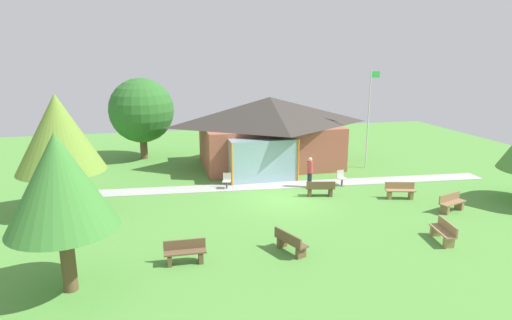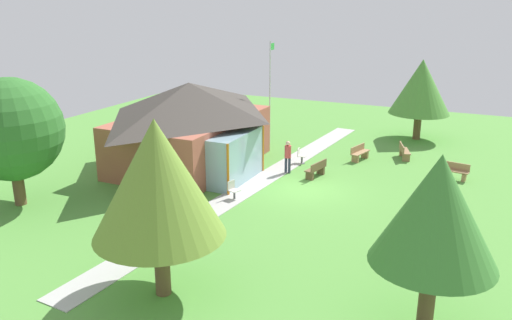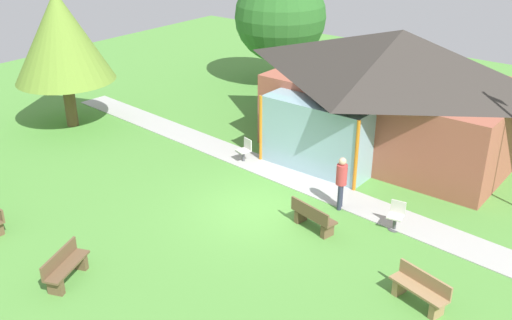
{
  "view_description": "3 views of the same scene",
  "coord_description": "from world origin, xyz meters",
  "px_view_note": "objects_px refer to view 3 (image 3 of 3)",
  "views": [
    {
      "loc": [
        -6.28,
        -20.19,
        7.33
      ],
      "look_at": [
        -0.86,
        2.87,
        1.46
      ],
      "focal_mm": 30.39,
      "sensor_mm": 36.0,
      "label": 1
    },
    {
      "loc": [
        -22.33,
        -7.81,
        8.78
      ],
      "look_at": [
        -0.46,
        2.4,
        1.3
      ],
      "focal_mm": 36.51,
      "sensor_mm": 36.0,
      "label": 2
    },
    {
      "loc": [
        9.83,
        -12.51,
        9.09
      ],
      "look_at": [
        -0.99,
        1.17,
        1.01
      ],
      "focal_mm": 41.14,
      "sensor_mm": 36.0,
      "label": 3
    }
  ],
  "objects_px": {
    "bench_mid_right": "(420,290)",
    "tree_west_hedge": "(61,37)",
    "pavilion": "(394,89)",
    "bench_rear_near_path": "(313,217)",
    "patio_chair_lawn_spare": "(396,216)",
    "bench_front_center": "(65,267)",
    "tree_behind_pavilion_left": "(280,16)",
    "patio_chair_west": "(245,151)",
    "visitor_on_path": "(341,179)"
  },
  "relations": [
    {
      "from": "patio_chair_lawn_spare",
      "to": "tree_behind_pavilion_left",
      "type": "relative_size",
      "value": 0.15
    },
    {
      "from": "tree_behind_pavilion_left",
      "to": "bench_front_center",
      "type": "bearing_deg",
      "value": -71.59
    },
    {
      "from": "tree_west_hedge",
      "to": "bench_rear_near_path",
      "type": "bearing_deg",
      "value": -3.31
    },
    {
      "from": "pavilion",
      "to": "bench_rear_near_path",
      "type": "distance_m",
      "value": 7.12
    },
    {
      "from": "bench_front_center",
      "to": "bench_mid_right",
      "type": "bearing_deg",
      "value": 99.86
    },
    {
      "from": "pavilion",
      "to": "bench_rear_near_path",
      "type": "bearing_deg",
      "value": -81.79
    },
    {
      "from": "tree_behind_pavilion_left",
      "to": "pavilion",
      "type": "bearing_deg",
      "value": -26.17
    },
    {
      "from": "bench_rear_near_path",
      "to": "patio_chair_west",
      "type": "bearing_deg",
      "value": 164.02
    },
    {
      "from": "bench_rear_near_path",
      "to": "visitor_on_path",
      "type": "bearing_deg",
      "value": 102.82
    },
    {
      "from": "patio_chair_west",
      "to": "patio_chair_lawn_spare",
      "type": "relative_size",
      "value": 1.0
    },
    {
      "from": "pavilion",
      "to": "patio_chair_west",
      "type": "bearing_deg",
      "value": -129.51
    },
    {
      "from": "bench_mid_right",
      "to": "tree_west_hedge",
      "type": "bearing_deg",
      "value": 7.83
    },
    {
      "from": "pavilion",
      "to": "bench_front_center",
      "type": "distance_m",
      "value": 13.15
    },
    {
      "from": "tree_behind_pavilion_left",
      "to": "patio_chair_lawn_spare",
      "type": "bearing_deg",
      "value": -40.0
    },
    {
      "from": "patio_chair_lawn_spare",
      "to": "bench_front_center",
      "type": "bearing_deg",
      "value": 45.23
    },
    {
      "from": "bench_front_center",
      "to": "bench_mid_right",
      "type": "relative_size",
      "value": 0.99
    },
    {
      "from": "bench_front_center",
      "to": "tree_behind_pavilion_left",
      "type": "height_order",
      "value": "tree_behind_pavilion_left"
    },
    {
      "from": "patio_chair_west",
      "to": "bench_mid_right",
      "type": "bearing_deg",
      "value": 172.08
    },
    {
      "from": "tree_west_hedge",
      "to": "pavilion",
      "type": "bearing_deg",
      "value": 27.55
    },
    {
      "from": "tree_behind_pavilion_left",
      "to": "tree_west_hedge",
      "type": "bearing_deg",
      "value": -108.96
    },
    {
      "from": "pavilion",
      "to": "bench_rear_near_path",
      "type": "xyz_separation_m",
      "value": [
        0.98,
        -6.78,
        -1.97
      ]
    },
    {
      "from": "visitor_on_path",
      "to": "tree_west_hedge",
      "type": "xyz_separation_m",
      "value": [
        -12.55,
        -0.85,
        2.74
      ]
    },
    {
      "from": "bench_front_center",
      "to": "patio_chair_west",
      "type": "distance_m",
      "value": 8.46
    },
    {
      "from": "pavilion",
      "to": "bench_mid_right",
      "type": "relative_size",
      "value": 6.2
    },
    {
      "from": "patio_chair_lawn_spare",
      "to": "tree_behind_pavilion_left",
      "type": "bearing_deg",
      "value": -48.89
    },
    {
      "from": "patio_chair_lawn_spare",
      "to": "tree_west_hedge",
      "type": "height_order",
      "value": "tree_west_hedge"
    },
    {
      "from": "pavilion",
      "to": "tree_west_hedge",
      "type": "relative_size",
      "value": 1.74
    },
    {
      "from": "patio_chair_lawn_spare",
      "to": "visitor_on_path",
      "type": "distance_m",
      "value": 2.0
    },
    {
      "from": "pavilion",
      "to": "bench_mid_right",
      "type": "bearing_deg",
      "value": -58.84
    },
    {
      "from": "tree_west_hedge",
      "to": "tree_behind_pavilion_left",
      "type": "bearing_deg",
      "value": 71.04
    },
    {
      "from": "bench_rear_near_path",
      "to": "patio_chair_lawn_spare",
      "type": "bearing_deg",
      "value": 51.42
    },
    {
      "from": "bench_front_center",
      "to": "tree_behind_pavilion_left",
      "type": "xyz_separation_m",
      "value": [
        -5.57,
        16.74,
        3.03
      ]
    },
    {
      "from": "bench_mid_right",
      "to": "tree_west_hedge",
      "type": "xyz_separation_m",
      "value": [
        -16.46,
        2.0,
        3.36
      ]
    },
    {
      "from": "pavilion",
      "to": "tree_behind_pavilion_left",
      "type": "relative_size",
      "value": 1.71
    },
    {
      "from": "bench_mid_right",
      "to": "bench_rear_near_path",
      "type": "bearing_deg",
      "value": -3.35
    },
    {
      "from": "patio_chair_west",
      "to": "patio_chair_lawn_spare",
      "type": "bearing_deg",
      "value": -172.12
    },
    {
      "from": "visitor_on_path",
      "to": "tree_behind_pavilion_left",
      "type": "xyz_separation_m",
      "value": [
        -9.1,
        9.2,
        2.41
      ]
    },
    {
      "from": "bench_front_center",
      "to": "bench_rear_near_path",
      "type": "relative_size",
      "value": 1.0
    },
    {
      "from": "bench_rear_near_path",
      "to": "visitor_on_path",
      "type": "relative_size",
      "value": 0.9
    },
    {
      "from": "pavilion",
      "to": "patio_chair_lawn_spare",
      "type": "distance_m",
      "value": 6.28
    },
    {
      "from": "pavilion",
      "to": "visitor_on_path",
      "type": "height_order",
      "value": "pavilion"
    },
    {
      "from": "bench_rear_near_path",
      "to": "patio_chair_lawn_spare",
      "type": "height_order",
      "value": "patio_chair_lawn_spare"
    },
    {
      "from": "bench_mid_right",
      "to": "patio_chair_west",
      "type": "height_order",
      "value": "patio_chair_west"
    },
    {
      "from": "bench_rear_near_path",
      "to": "bench_mid_right",
      "type": "height_order",
      "value": "same"
    },
    {
      "from": "bench_front_center",
      "to": "tree_west_hedge",
      "type": "height_order",
      "value": "tree_west_hedge"
    },
    {
      "from": "bench_front_center",
      "to": "visitor_on_path",
      "type": "relative_size",
      "value": 0.89
    },
    {
      "from": "patio_chair_west",
      "to": "tree_behind_pavilion_left",
      "type": "bearing_deg",
      "value": -45.54
    },
    {
      "from": "pavilion",
      "to": "patio_chair_west",
      "type": "xyz_separation_m",
      "value": [
        -3.58,
        -4.34,
        -1.96
      ]
    },
    {
      "from": "bench_rear_near_path",
      "to": "patio_chair_west",
      "type": "height_order",
      "value": "patio_chair_west"
    },
    {
      "from": "bench_mid_right",
      "to": "tree_west_hedge",
      "type": "height_order",
      "value": "tree_west_hedge"
    }
  ]
}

